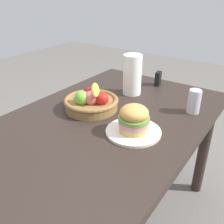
{
  "coord_description": "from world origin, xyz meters",
  "views": [
    {
      "loc": [
        -0.88,
        -0.67,
        1.36
      ],
      "look_at": [
        -0.01,
        -0.06,
        0.81
      ],
      "focal_mm": 40.45,
      "sensor_mm": 36.0,
      "label": 1
    }
  ],
  "objects": [
    {
      "name": "sandwich",
      "position": [
        -0.03,
        -0.19,
        0.82
      ],
      "size": [
        0.14,
        0.14,
        0.13
      ],
      "color": "#DBAD60",
      "rests_on": "plate"
    },
    {
      "name": "ground_plane",
      "position": [
        0.0,
        0.0,
        0.0
      ],
      "size": [
        8.0,
        8.0,
        0.0
      ],
      "primitive_type": "plane",
      "color": "slate"
    },
    {
      "name": "soda_can",
      "position": [
        0.33,
        -0.34,
        0.81
      ],
      "size": [
        0.07,
        0.07,
        0.13
      ],
      "color": "silver",
      "rests_on": "dining_table"
    },
    {
      "name": "plate",
      "position": [
        -0.03,
        -0.19,
        0.76
      ],
      "size": [
        0.25,
        0.25,
        0.01
      ],
      "primitive_type": "cylinder",
      "color": "silver",
      "rests_on": "dining_table"
    },
    {
      "name": "paper_towel_roll",
      "position": [
        0.36,
        0.06,
        0.87
      ],
      "size": [
        0.11,
        0.11,
        0.24
      ],
      "primitive_type": "cylinder",
      "color": "white",
      "rests_on": "dining_table"
    },
    {
      "name": "fruit_basket",
      "position": [
        0.05,
        0.12,
        0.8
      ],
      "size": [
        0.29,
        0.29,
        0.13
      ],
      "color": "olive",
      "rests_on": "dining_table"
    },
    {
      "name": "dining_table",
      "position": [
        0.0,
        0.0,
        0.65
      ],
      "size": [
        1.4,
        0.9,
        0.75
      ],
      "color": "#2D231E",
      "rests_on": "ground_plane"
    },
    {
      "name": "napkin_holder",
      "position": [
        0.58,
        -0.01,
        0.8
      ],
      "size": [
        0.06,
        0.04,
        0.09
      ],
      "primitive_type": "cube",
      "rotation": [
        0.0,
        0.0,
        0.18
      ],
      "color": "black",
      "rests_on": "dining_table"
    }
  ]
}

